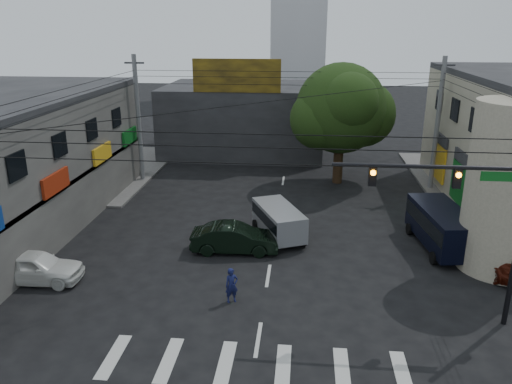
# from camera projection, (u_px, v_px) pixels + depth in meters

# --- Properties ---
(ground) EXTENTS (160.00, 160.00, 0.00)m
(ground) POSITION_uv_depth(u_px,v_px,m) (265.00, 298.00, 21.41)
(ground) COLOR black
(ground) RESTS_ON ground
(sidewalk_far_left) EXTENTS (16.00, 16.00, 0.15)m
(sidewalk_far_left) POSITION_uv_depth(u_px,v_px,m) (60.00, 170.00, 40.04)
(sidewalk_far_left) COLOR #514F4C
(sidewalk_far_left) RESTS_ON ground
(corner_column) EXTENTS (4.00, 4.00, 8.00)m
(corner_column) POSITION_uv_depth(u_px,v_px,m) (511.00, 188.00, 22.88)
(corner_column) COLOR gray
(corner_column) RESTS_ON ground
(building_far) EXTENTS (14.00, 10.00, 6.00)m
(building_far) POSITION_uv_depth(u_px,v_px,m) (244.00, 119.00, 45.34)
(building_far) COLOR #232326
(building_far) RESTS_ON ground
(billboard) EXTENTS (7.00, 0.30, 2.60)m
(billboard) POSITION_uv_depth(u_px,v_px,m) (237.00, 76.00, 39.35)
(billboard) COLOR olive
(billboard) RESTS_ON building_far
(street_tree) EXTENTS (6.40, 6.40, 8.70)m
(street_tree) POSITION_uv_depth(u_px,v_px,m) (341.00, 109.00, 35.32)
(street_tree) COLOR black
(street_tree) RESTS_ON ground
(traffic_gantry) EXTENTS (7.10, 0.35, 7.20)m
(traffic_gantry) POSITION_uv_depth(u_px,v_px,m) (477.00, 207.00, 18.19)
(traffic_gantry) COLOR black
(traffic_gantry) RESTS_ON ground
(utility_pole_far_left) EXTENTS (0.32, 0.32, 9.20)m
(utility_pole_far_left) POSITION_uv_depth(u_px,v_px,m) (139.00, 120.00, 36.01)
(utility_pole_far_left) COLOR #59595B
(utility_pole_far_left) RESTS_ON ground
(utility_pole_far_right) EXTENTS (0.32, 0.32, 9.20)m
(utility_pole_far_right) POSITION_uv_depth(u_px,v_px,m) (437.00, 125.00, 34.05)
(utility_pole_far_right) COLOR #59595B
(utility_pole_far_right) RESTS_ON ground
(dark_sedan) EXTENTS (2.02, 4.63, 1.47)m
(dark_sedan) POSITION_uv_depth(u_px,v_px,m) (235.00, 238.00, 25.56)
(dark_sedan) COLOR black
(dark_sedan) RESTS_ON ground
(white_compact) EXTENTS (1.98, 4.39, 1.46)m
(white_compact) POSITION_uv_depth(u_px,v_px,m) (35.00, 267.00, 22.56)
(white_compact) COLOR white
(white_compact) RESTS_ON ground
(maroon_sedan) EXTENTS (5.65, 6.53, 1.47)m
(maroon_sedan) POSITION_uv_depth(u_px,v_px,m) (490.00, 253.00, 23.90)
(maroon_sedan) COLOR #451309
(maroon_sedan) RESTS_ON ground
(silver_minivan) EXTENTS (5.38, 4.75, 1.77)m
(silver_minivan) POSITION_uv_depth(u_px,v_px,m) (279.00, 223.00, 27.16)
(silver_minivan) COLOR gray
(silver_minivan) RESTS_ON ground
(navy_van) EXTENTS (5.90, 3.42, 2.15)m
(navy_van) POSITION_uv_depth(u_px,v_px,m) (442.00, 229.00, 25.84)
(navy_van) COLOR black
(navy_van) RESTS_ON ground
(traffic_officer) EXTENTS (0.84, 0.80, 1.53)m
(traffic_officer) POSITION_uv_depth(u_px,v_px,m) (232.00, 285.00, 20.88)
(traffic_officer) COLOR #12163F
(traffic_officer) RESTS_ON ground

